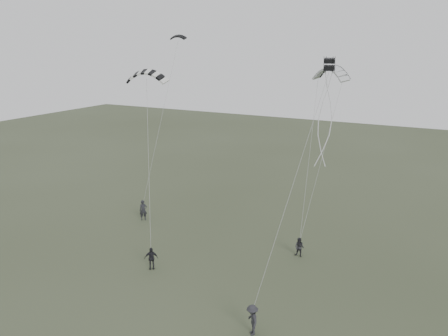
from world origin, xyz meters
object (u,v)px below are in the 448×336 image
at_px(flyer_right, 299,247).
at_px(kite_pale_large, 331,68).
at_px(flyer_left, 143,210).
at_px(flyer_far, 252,320).
at_px(kite_striped, 146,72).
at_px(kite_box, 329,64).
at_px(kite_dark_small, 178,36).
at_px(flyer_center, 151,258).

height_order(flyer_right, kite_pale_large, kite_pale_large).
height_order(flyer_left, flyer_far, flyer_left).
xyz_separation_m(flyer_left, kite_striped, (3.78, -3.55, 12.77)).
distance_m(flyer_left, kite_box, 21.83).
distance_m(flyer_left, kite_pale_large, 20.75).
height_order(kite_striped, kite_box, kite_box).
height_order(flyer_left, kite_striped, kite_striped).
height_order(flyer_right, kite_dark_small, kite_dark_small).
bearing_deg(flyer_left, flyer_right, -40.15).
relative_size(flyer_far, kite_box, 2.50).
relative_size(flyer_right, kite_box, 2.12).
distance_m(flyer_far, kite_box, 15.94).
bearing_deg(flyer_far, kite_pale_large, 145.02).
height_order(flyer_center, flyer_far, flyer_far).
distance_m(flyer_far, kite_dark_small, 26.30).
distance_m(flyer_right, kite_box, 13.95).
bearing_deg(kite_box, flyer_center, -166.71).
height_order(flyer_far, kite_dark_small, kite_dark_small).
xyz_separation_m(flyer_right, kite_box, (1.89, -1.90, 13.69)).
bearing_deg(flyer_center, flyer_right, 3.26).
distance_m(kite_striped, kite_box, 13.29).
relative_size(kite_pale_large, kite_box, 5.25).
bearing_deg(kite_box, kite_pale_large, 92.58).
bearing_deg(kite_striped, kite_dark_small, 93.63).
height_order(kite_dark_small, kite_box, kite_dark_small).
distance_m(flyer_center, kite_dark_small, 20.33).
relative_size(flyer_left, flyer_far, 1.06).
relative_size(flyer_left, kite_striped, 0.61).
height_order(flyer_center, kite_striped, kite_striped).
bearing_deg(kite_striped, flyer_left, 123.19).
distance_m(flyer_right, kite_striped, 17.49).
relative_size(flyer_far, kite_pale_large, 0.48).
bearing_deg(flyer_center, kite_pale_large, 23.98).
relative_size(kite_dark_small, kite_pale_large, 0.40).
distance_m(flyer_far, kite_pale_large, 21.56).
height_order(kite_dark_small, kite_pale_large, kite_dark_small).
xyz_separation_m(flyer_center, kite_pale_large, (8.65, 13.75, 13.02)).
bearing_deg(flyer_left, kite_box, -46.32).
bearing_deg(kite_box, flyer_right, 124.02).
distance_m(kite_dark_small, kite_box, 17.49).
xyz_separation_m(flyer_right, kite_pale_large, (-0.23, 7.03, 13.08)).
distance_m(kite_dark_small, kite_striped, 9.19).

